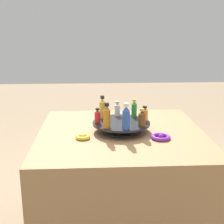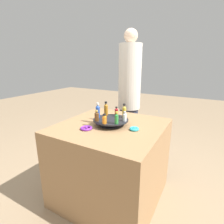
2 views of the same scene
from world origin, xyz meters
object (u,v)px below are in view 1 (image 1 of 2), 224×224
(bottle_orange, at_px, (145,114))
(bottle_clear, at_px, (117,109))
(bottle_gold, at_px, (102,108))
(ribbon_bow_teal, at_px, (120,118))
(bottle_blue, at_px, (126,118))
(ribbon_bow_purple, at_px, (161,137))
(bottle_brown, at_px, (142,118))
(ribbon_bow_gold, at_px, (83,137))
(display_stand, at_px, (121,125))
(bottle_green, at_px, (134,109))
(bottle_red, at_px, (98,116))
(bottle_amber, at_px, (107,117))

(bottle_orange, relative_size, bottle_clear, 0.98)
(bottle_gold, xyz_separation_m, ribbon_bow_teal, (0.16, -0.12, -0.11))
(bottle_blue, bearing_deg, bottle_orange, -39.35)
(ribbon_bow_purple, bearing_deg, ribbon_bow_teal, 26.61)
(bottle_brown, height_order, ribbon_bow_gold, bottle_brown)
(bottle_gold, bearing_deg, display_stand, -129.35)
(bottle_gold, bearing_deg, bottle_green, -84.35)
(display_stand, xyz_separation_m, bottle_red, (-0.01, 0.14, 0.06))
(ribbon_bow_purple, bearing_deg, bottle_brown, 64.14)
(display_stand, bearing_deg, bottle_gold, 50.65)
(bottle_amber, bearing_deg, bottle_blue, -106.85)
(bottle_blue, distance_m, bottle_red, 0.19)
(bottle_brown, relative_size, bottle_gold, 0.73)
(bottle_clear, bearing_deg, bottle_red, 140.65)
(bottle_red, relative_size, ribbon_bow_teal, 1.04)
(bottle_brown, bearing_deg, bottle_clear, 28.15)
(display_stand, height_order, bottle_amber, bottle_amber)
(display_stand, relative_size, ribbon_bow_purple, 3.12)
(ribbon_bow_gold, bearing_deg, bottle_red, -40.50)
(ribbon_bow_teal, bearing_deg, display_stand, 176.61)
(bottle_green, bearing_deg, bottle_red, 118.15)
(bottle_amber, bearing_deg, bottle_clear, -16.85)
(display_stand, xyz_separation_m, ribbon_bow_gold, (-0.11, 0.22, -0.03))
(bottle_orange, relative_size, ribbon_bow_teal, 1.05)
(display_stand, height_order, bottle_gold, bottle_gold)
(bottle_brown, height_order, bottle_orange, bottle_brown)
(bottle_blue, bearing_deg, ribbon_bow_teal, -0.14)
(display_stand, distance_m, bottle_orange, 0.15)
(bottle_gold, bearing_deg, ribbon_bow_teal, -37.52)
(bottle_blue, relative_size, bottle_red, 1.64)
(display_stand, distance_m, bottle_red, 0.15)
(display_stand, height_order, ribbon_bow_gold, display_stand)
(bottle_orange, distance_m, ribbon_bow_teal, 0.27)
(bottle_clear, distance_m, bottle_gold, 0.11)
(ribbon_bow_purple, bearing_deg, bottle_red, 70.45)
(bottle_orange, bearing_deg, bottle_clear, 50.65)
(display_stand, relative_size, bottle_blue, 2.30)
(ribbon_bow_teal, bearing_deg, bottle_red, 149.61)
(display_stand, distance_m, bottle_blue, 0.16)
(bottle_brown, xyz_separation_m, bottle_orange, (0.10, -0.03, -0.01))
(bottle_amber, distance_m, bottle_clear, 0.25)
(bottle_orange, relative_size, bottle_red, 1.01)
(bottle_brown, distance_m, bottle_clear, 0.25)
(bottle_green, bearing_deg, bottle_amber, 140.65)
(bottle_brown, relative_size, ribbon_bow_teal, 1.19)
(bottle_amber, xyz_separation_m, bottle_clear, (0.24, -0.07, -0.02))
(bottle_orange, relative_size, ribbon_bow_purple, 0.83)
(bottle_red, height_order, ribbon_bow_teal, bottle_red)
(bottle_amber, height_order, ribbon_bow_gold, bottle_amber)
(bottle_gold, distance_m, ribbon_bow_purple, 0.39)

